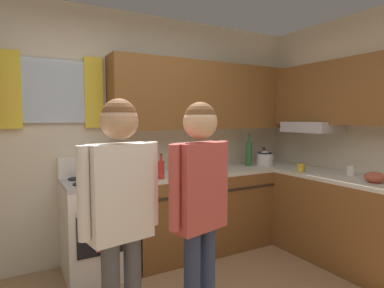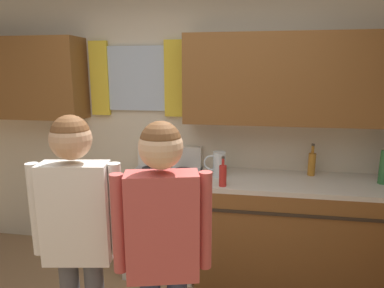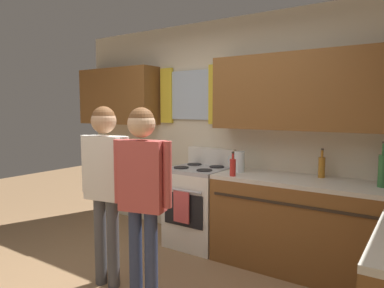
% 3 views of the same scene
% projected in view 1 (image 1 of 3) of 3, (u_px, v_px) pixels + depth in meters
% --- Properties ---
extents(back_wall_unit, '(4.60, 0.42, 2.60)m').
position_uv_depth(back_wall_unit, '(120.00, 118.00, 3.37)').
color(back_wall_unit, beige).
rests_on(back_wall_unit, ground).
extents(kitchen_counter_run, '(2.22, 2.03, 0.90)m').
position_uv_depth(kitchen_counter_run, '(266.00, 211.00, 3.57)').
color(kitchen_counter_run, brown).
rests_on(kitchen_counter_run, ground).
extents(stove_oven, '(0.62, 0.67, 1.10)m').
position_uv_depth(stove_oven, '(98.00, 225.00, 3.06)').
color(stove_oven, silver).
rests_on(stove_oven, ground).
extents(bottle_oil_amber, '(0.06, 0.06, 0.29)m').
position_uv_depth(bottle_oil_amber, '(205.00, 158.00, 3.81)').
color(bottle_oil_amber, '#B27223').
rests_on(bottle_oil_amber, kitchen_counter_run).
extents(bottle_wine_green, '(0.08, 0.08, 0.39)m').
position_uv_depth(bottle_wine_green, '(249.00, 153.00, 3.95)').
color(bottle_wine_green, '#2D6633').
rests_on(bottle_wine_green, kitchen_counter_run).
extents(bottle_squat_brown, '(0.08, 0.08, 0.21)m').
position_uv_depth(bottle_squat_brown, '(263.00, 157.00, 4.24)').
color(bottle_squat_brown, brown).
rests_on(bottle_squat_brown, kitchen_counter_run).
extents(bottle_sauce_red, '(0.06, 0.06, 0.25)m').
position_uv_depth(bottle_sauce_red, '(161.00, 169.00, 3.08)').
color(bottle_sauce_red, red).
rests_on(bottle_sauce_red, kitchen_counter_run).
extents(mug_mustard_yellow, '(0.12, 0.08, 0.09)m').
position_uv_depth(mug_mustard_yellow, '(301.00, 168.00, 3.50)').
color(mug_mustard_yellow, gold).
rests_on(mug_mustard_yellow, kitchen_counter_run).
extents(mug_ceramic_white, '(0.13, 0.08, 0.09)m').
position_uv_depth(mug_ceramic_white, '(351.00, 171.00, 3.29)').
color(mug_ceramic_white, white).
rests_on(mug_ceramic_white, kitchen_counter_run).
extents(stovetop_kettle, '(0.27, 0.20, 0.21)m').
position_uv_depth(stovetop_kettle, '(265.00, 158.00, 3.96)').
color(stovetop_kettle, silver).
rests_on(stovetop_kettle, kitchen_counter_run).
extents(water_pitcher, '(0.19, 0.11, 0.22)m').
position_uv_depth(water_pitcher, '(146.00, 165.00, 3.27)').
color(water_pitcher, silver).
rests_on(water_pitcher, kitchen_counter_run).
extents(mixing_bowl, '(0.18, 0.18, 0.10)m').
position_uv_depth(mixing_bowl, '(375.00, 178.00, 2.90)').
color(mixing_bowl, '#B24C38').
rests_on(mixing_bowl, kitchen_counter_run).
extents(adult_left, '(0.49, 0.22, 1.59)m').
position_uv_depth(adult_left, '(121.00, 202.00, 1.84)').
color(adult_left, '#4C4C51').
rests_on(adult_left, ground).
extents(adult_in_plaid, '(0.48, 0.23, 1.58)m').
position_uv_depth(adult_in_plaid, '(200.00, 195.00, 2.03)').
color(adult_in_plaid, '#2D3856').
rests_on(adult_in_plaid, ground).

